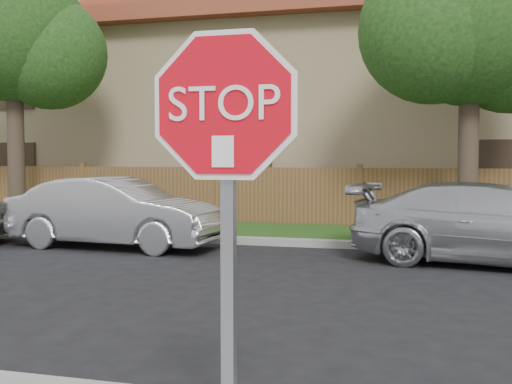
# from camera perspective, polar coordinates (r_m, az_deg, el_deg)

# --- Properties ---
(far_curb) EXTENTS (70.00, 0.30, 0.15)m
(far_curb) POSITION_cam_1_polar(r_m,az_deg,el_deg) (12.60, 8.54, -4.95)
(far_curb) COLOR gray
(far_curb) RESTS_ON ground
(grass_strip) EXTENTS (70.00, 3.00, 0.12)m
(grass_strip) POSITION_cam_1_polar(r_m,az_deg,el_deg) (14.23, 9.25, -4.06)
(grass_strip) COLOR #1E4714
(grass_strip) RESTS_ON ground
(fence) EXTENTS (70.00, 0.12, 1.60)m
(fence) POSITION_cam_1_polar(r_m,az_deg,el_deg) (15.74, 9.83, -0.64)
(fence) COLOR brown
(fence) RESTS_ON ground
(apartment_building) EXTENTS (35.20, 9.20, 7.20)m
(apartment_building) POSITION_cam_1_polar(r_m,az_deg,el_deg) (21.35, 11.18, 7.74)
(apartment_building) COLOR #98875E
(apartment_building) RESTS_ON ground
(tree_left) EXTENTS (4.80, 3.90, 7.78)m
(tree_left) POSITION_cam_1_polar(r_m,az_deg,el_deg) (17.54, -22.34, 14.08)
(tree_left) COLOR #382B21
(tree_left) RESTS_ON ground
(tree_mid) EXTENTS (4.80, 3.90, 7.35)m
(tree_mid) POSITION_cam_1_polar(r_m,az_deg,el_deg) (14.18, 19.92, 15.32)
(tree_mid) COLOR #382B21
(tree_mid) RESTS_ON ground
(stop_sign) EXTENTS (1.01, 0.13, 2.55)m
(stop_sign) POSITION_cam_1_polar(r_m,az_deg,el_deg) (2.90, -2.90, 1.89)
(stop_sign) COLOR gray
(stop_sign) RESTS_ON sidewalk_near
(sedan_left) EXTENTS (4.55, 1.85, 1.47)m
(sedan_left) POSITION_cam_1_polar(r_m,az_deg,el_deg) (12.78, -13.20, -1.91)
(sedan_left) COLOR #B3B4B8
(sedan_left) RESTS_ON ground
(sedan_right) EXTENTS (5.20, 2.72, 1.44)m
(sedan_right) POSITION_cam_1_polar(r_m,az_deg,el_deg) (11.29, 21.71, -2.84)
(sedan_right) COLOR #B3B4BA
(sedan_right) RESTS_ON ground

